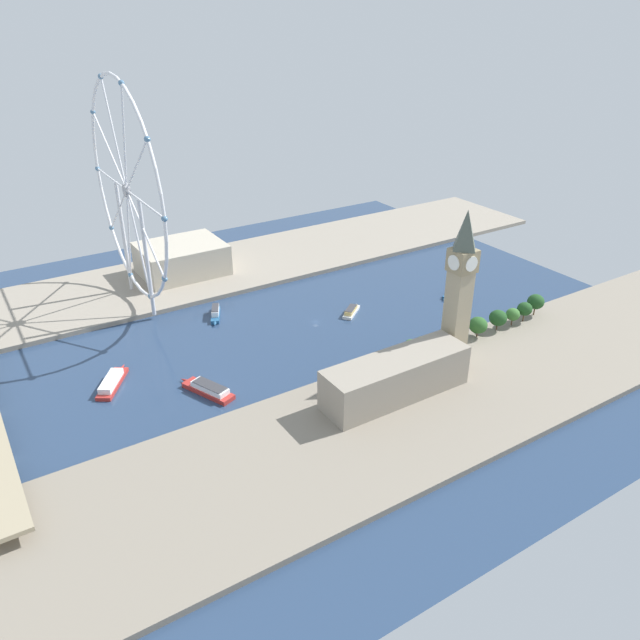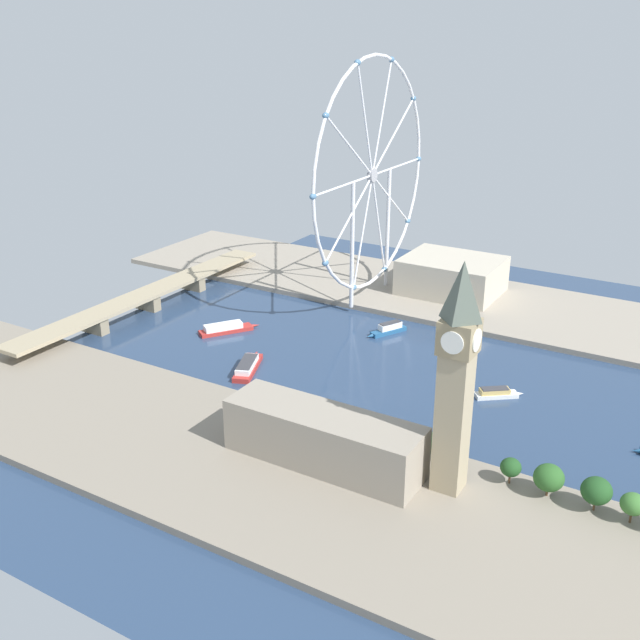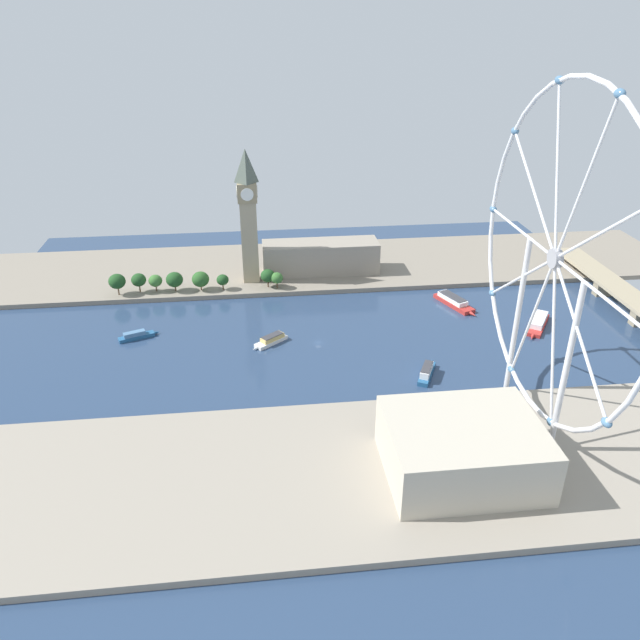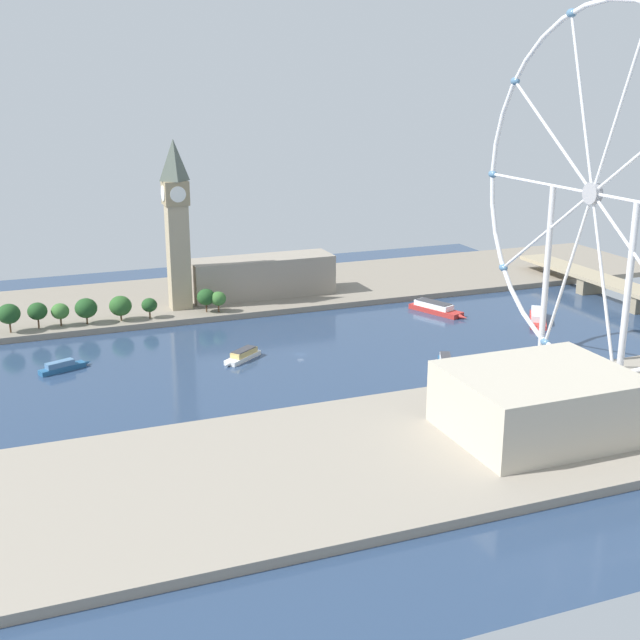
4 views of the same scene
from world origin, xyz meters
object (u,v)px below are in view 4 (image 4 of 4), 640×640
(tour_boat_0, at_px, (538,317))
(tour_boat_3, at_px, (63,367))
(clock_tower, at_px, (177,222))
(parliament_block, at_px, (262,276))
(riverside_hall, at_px, (538,403))
(ferris_wheel, at_px, (592,196))
(tour_boat_4, at_px, (436,308))
(tour_boat_1, at_px, (445,363))
(tour_boat_2, at_px, (243,355))

(tour_boat_0, distance_m, tour_boat_3, 224.04)
(tour_boat_0, bearing_deg, clock_tower, -81.77)
(parliament_block, height_order, riverside_hall, riverside_hall)
(parliament_block, distance_m, tour_boat_3, 134.24)
(ferris_wheel, xyz_separation_m, tour_boat_4, (-117.76, 5.05, -72.76))
(tour_boat_1, relative_size, tour_boat_4, 0.71)
(clock_tower, xyz_separation_m, tour_boat_4, (46.06, 121.40, -44.41))
(ferris_wheel, bearing_deg, tour_boat_2, -127.65)
(tour_boat_3, bearing_deg, clock_tower, 25.22)
(tour_boat_4, bearing_deg, tour_boat_3, -105.43)
(clock_tower, bearing_deg, tour_boat_1, 34.16)
(tour_boat_1, bearing_deg, tour_boat_2, 86.88)
(tour_boat_0, height_order, tour_boat_4, tour_boat_4)
(tour_boat_2, relative_size, tour_boat_4, 0.59)
(clock_tower, height_order, tour_boat_4, clock_tower)
(tour_boat_4, bearing_deg, tour_boat_0, 27.83)
(clock_tower, height_order, tour_boat_0, clock_tower)
(tour_boat_3, bearing_deg, parliament_block, 13.38)
(clock_tower, distance_m, tour_boat_1, 154.92)
(tour_boat_4, bearing_deg, clock_tower, -132.80)
(clock_tower, height_order, tour_boat_1, clock_tower)
(clock_tower, relative_size, tour_boat_4, 2.47)
(riverside_hall, bearing_deg, tour_boat_0, 144.25)
(parliament_block, xyz_separation_m, tour_boat_2, (90.04, -37.14, -11.43))
(riverside_hall, relative_size, tour_boat_4, 1.68)
(parliament_block, bearing_deg, riverside_hall, 8.37)
(riverside_hall, distance_m, tour_boat_0, 144.14)
(parliament_block, height_order, tour_boat_3, parliament_block)
(tour_boat_2, xyz_separation_m, tour_boat_3, (-13.57, -72.57, -0.14))
(ferris_wheel, bearing_deg, tour_boat_4, 177.54)
(tour_boat_3, bearing_deg, riverside_hall, -63.95)
(riverside_hall, distance_m, tour_boat_4, 156.43)
(ferris_wheel, distance_m, tour_boat_2, 154.04)
(parliament_block, height_order, tour_boat_2, parliament_block)
(tour_boat_2, bearing_deg, ferris_wheel, 104.62)
(tour_boat_4, bearing_deg, tour_boat_2, -94.74)
(riverside_hall, xyz_separation_m, tour_boat_2, (-114.38, -67.24, -11.77))
(tour_boat_0, bearing_deg, riverside_hall, -1.33)
(tour_boat_0, xyz_separation_m, tour_boat_1, (44.07, -76.84, 0.31))
(ferris_wheel, xyz_separation_m, riverside_hall, (31.59, -40.08, -61.42))
(clock_tower, xyz_separation_m, tour_boat_2, (81.03, 9.03, -44.84))
(tour_boat_2, bearing_deg, tour_boat_4, 159.55)
(clock_tower, xyz_separation_m, ferris_wheel, (163.82, 116.35, 28.35))
(ferris_wheel, bearing_deg, tour_boat_1, -141.16)
(clock_tower, relative_size, ferris_wheel, 0.61)
(tour_boat_1, distance_m, tour_boat_4, 85.70)
(tour_boat_4, bearing_deg, tour_boat_1, -48.38)
(parliament_block, relative_size, riverside_hall, 1.33)
(tour_boat_0, relative_size, tour_boat_1, 1.28)
(ferris_wheel, distance_m, tour_boat_0, 120.27)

